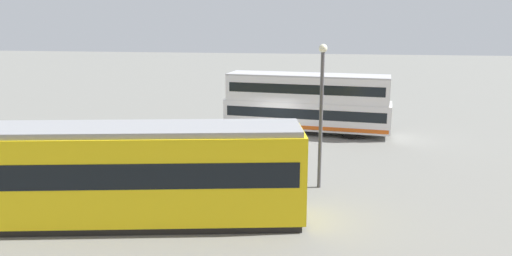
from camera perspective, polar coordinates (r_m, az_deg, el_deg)
ground_plane at (r=28.90m, az=1.75°, el=-1.63°), size 160.00×160.00×0.00m
double_decker_bus at (r=31.05m, az=6.19°, el=3.04°), size 10.97×3.79×3.86m
tram_yellow at (r=17.71m, az=-16.44°, el=-5.28°), size 13.63×4.95×3.60m
pedestrian_near_railing at (r=27.05m, az=-11.36°, el=-0.81°), size 0.43×0.43×1.66m
pedestrian_railing at (r=23.47m, az=-11.53°, el=-3.43°), size 9.02×0.14×1.08m
info_sign at (r=24.68m, az=-18.48°, el=-0.87°), size 0.97×0.34×2.41m
street_lamp at (r=20.30m, az=7.93°, el=2.78°), size 0.36×0.36×6.29m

